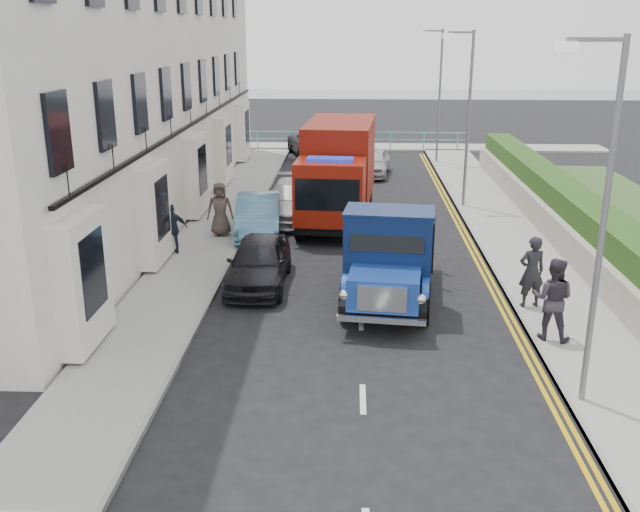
{
  "coord_description": "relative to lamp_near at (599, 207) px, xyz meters",
  "views": [
    {
      "loc": [
        -0.28,
        -14.71,
        7.11
      ],
      "look_at": [
        -1.08,
        2.96,
        1.4
      ],
      "focal_mm": 40.0,
      "sensor_mm": 36.0,
      "label": 1
    }
  ],
  "objects": [
    {
      "name": "bedford_lorry",
      "position": [
        -3.48,
        4.93,
        -2.77
      ],
      "size": [
        2.81,
        5.84,
        2.67
      ],
      "rotation": [
        0.0,
        0.0,
        -0.11
      ],
      "color": "black",
      "rests_on": "ground"
    },
    {
      "name": "parked_car_front",
      "position": [
        -7.09,
        6.49,
        -3.3
      ],
      "size": [
        1.67,
        4.09,
        1.39
      ],
      "primitive_type": "imported",
      "rotation": [
        0.0,
        0.0,
        -0.01
      ],
      "color": "black",
      "rests_on": "ground"
    },
    {
      "name": "lamp_mid",
      "position": [
        0.0,
        16.0,
        0.0
      ],
      "size": [
        1.23,
        0.18,
        7.0
      ],
      "color": "slate",
      "rests_on": "ground"
    },
    {
      "name": "pavement_east",
      "position": [
        1.12,
        11.0,
        -3.94
      ],
      "size": [
        2.6,
        38.0,
        0.12
      ],
      "primitive_type": "cube",
      "color": "gray",
      "rests_on": "ground"
    },
    {
      "name": "promenade",
      "position": [
        -4.18,
        31.0,
        -3.94
      ],
      "size": [
        30.0,
        2.5,
        0.12
      ],
      "primitive_type": "cube",
      "color": "gray",
      "rests_on": "ground"
    },
    {
      "name": "terrace_west",
      "position": [
        -13.65,
        15.0,
        3.17
      ],
      "size": [
        6.31,
        30.2,
        14.25
      ],
      "color": "white",
      "rests_on": "ground"
    },
    {
      "name": "pedestrian_west_near",
      "position": [
        -10.18,
        9.02,
        -3.06
      ],
      "size": [
        1.03,
        0.76,
        1.63
      ],
      "primitive_type": "imported",
      "rotation": [
        0.0,
        0.0,
        3.57
      ],
      "color": "#19212D",
      "rests_on": "pavement_west"
    },
    {
      "name": "parked_car_rear",
      "position": [
        -6.78,
        14.05,
        -3.29
      ],
      "size": [
        2.13,
        4.95,
        1.42
      ],
      "primitive_type": "imported",
      "rotation": [
        0.0,
        0.0,
        -0.03
      ],
      "color": "silver",
      "rests_on": "ground"
    },
    {
      "name": "sea_plane",
      "position": [
        -4.18,
        62.0,
        -4.0
      ],
      "size": [
        120.0,
        120.0,
        0.0
      ],
      "primitive_type": "plane",
      "color": "slate",
      "rests_on": "ground"
    },
    {
      "name": "seafront_car_right",
      "position": [
        -3.43,
        22.67,
        -3.33
      ],
      "size": [
        2.03,
        4.06,
        1.33
      ],
      "primitive_type": "imported",
      "rotation": [
        0.0,
        0.0,
        -0.12
      ],
      "color": "#B8B8BD",
      "rests_on": "ground"
    },
    {
      "name": "seafront_railing",
      "position": [
        -4.18,
        30.2,
        -3.42
      ],
      "size": [
        13.0,
        0.08,
        1.11
      ],
      "color": "#59B2A5",
      "rests_on": "ground"
    },
    {
      "name": "parked_car_mid",
      "position": [
        -7.78,
        11.75,
        -3.29
      ],
      "size": [
        1.92,
        4.42,
        1.42
      ],
      "primitive_type": "imported",
      "rotation": [
        0.0,
        0.0,
        0.1
      ],
      "color": "#5590B6",
      "rests_on": "ground"
    },
    {
      "name": "red_lorry",
      "position": [
        -4.98,
        13.82,
        -2.03
      ],
      "size": [
        2.9,
        7.2,
        3.69
      ],
      "rotation": [
        0.0,
        0.0,
        -0.08
      ],
      "color": "black",
      "rests_on": "ground"
    },
    {
      "name": "pedestrian_east_near",
      "position": [
        0.22,
        4.91,
        -2.93
      ],
      "size": [
        0.77,
        0.58,
        1.9
      ],
      "primitive_type": "imported",
      "rotation": [
        0.0,
        0.0,
        3.33
      ],
      "color": "black",
      "rests_on": "pavement_east"
    },
    {
      "name": "pedestrian_east_far",
      "position": [
        0.22,
        2.88,
        -2.89
      ],
      "size": [
        1.18,
        1.06,
        1.98
      ],
      "primitive_type": "imported",
      "rotation": [
        0.0,
        0.0,
        2.74
      ],
      "color": "#342E38",
      "rests_on": "pavement_east"
    },
    {
      "name": "pavement_west",
      "position": [
        -9.38,
        11.0,
        -3.94
      ],
      "size": [
        2.4,
        38.0,
        0.12
      ],
      "primitive_type": "cube",
      "color": "gray",
      "rests_on": "ground"
    },
    {
      "name": "pedestrian_west_far",
      "position": [
        -9.03,
        11.16,
        -2.94
      ],
      "size": [
        0.99,
        0.72,
        1.88
      ],
      "primitive_type": "imported",
      "rotation": [
        0.0,
        0.0,
        0.14
      ],
      "color": "#453832",
      "rests_on": "pavement_west"
    },
    {
      "name": "lamp_far",
      "position": [
        0.0,
        26.0,
        0.0
      ],
      "size": [
        1.23,
        0.18,
        7.0
      ],
      "color": "slate",
      "rests_on": "ground"
    },
    {
      "name": "ground",
      "position": [
        -4.18,
        2.0,
        -4.0
      ],
      "size": [
        120.0,
        120.0,
        0.0
      ],
      "primitive_type": "plane",
      "color": "black",
      "rests_on": "ground"
    },
    {
      "name": "lamp_near",
      "position": [
        0.0,
        0.0,
        0.0
      ],
      "size": [
        1.23,
        0.18,
        7.0
      ],
      "color": "slate",
      "rests_on": "ground"
    },
    {
      "name": "garden_east",
      "position": [
        3.03,
        11.0,
        -3.1
      ],
      "size": [
        1.45,
        28.0,
        1.75
      ],
      "color": "#B2AD9E",
      "rests_on": "ground"
    },
    {
      "name": "seafront_car_left",
      "position": [
        -6.58,
        28.0,
        -3.23
      ],
      "size": [
        3.88,
        6.0,
        1.54
      ],
      "primitive_type": "imported",
      "rotation": [
        0.0,
        0.0,
        3.4
      ],
      "color": "black",
      "rests_on": "ground"
    }
  ]
}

